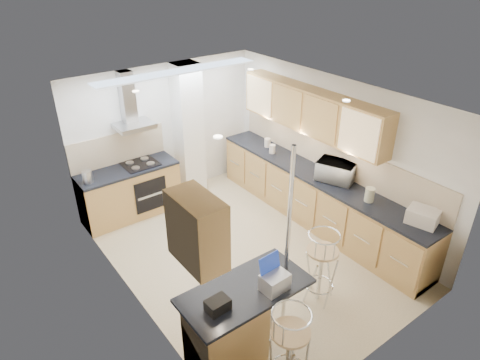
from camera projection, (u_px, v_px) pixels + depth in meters
ground at (246, 252)px, 6.73m from camera, size 4.80×4.80×0.00m
room_shell at (248, 150)px, 6.42m from camera, size 3.64×4.84×2.51m
right_counter at (316, 198)px, 7.30m from camera, size 0.63×4.40×0.92m
back_counter at (130, 192)px, 7.48m from camera, size 1.70×0.63×0.92m
peninsula at (245, 320)px, 4.89m from camera, size 1.47×0.72×0.94m
microwave at (336, 171)px, 6.82m from camera, size 0.58×0.69×0.32m
laptop at (275, 282)px, 4.62m from camera, size 0.30×0.23×0.20m
bag at (218, 305)px, 4.37m from camera, size 0.25×0.18×0.13m
bar_stool_near at (289, 350)px, 4.44m from camera, size 0.51×0.51×1.07m
bar_stool_end at (321, 267)px, 5.59m from camera, size 0.62×0.62×1.08m
jar_a at (268, 143)px, 8.02m from camera, size 0.15×0.15×0.17m
jar_b at (272, 149)px, 7.77m from camera, size 0.11×0.11×0.16m
jar_c at (370, 195)px, 6.28m from camera, size 0.15×0.15×0.21m
jar_d at (344, 176)px, 6.86m from camera, size 0.12×0.12×0.15m
bread_bin at (423, 216)px, 5.78m from camera, size 0.41×0.47×0.21m
kettle at (88, 177)px, 6.78m from camera, size 0.16×0.16×0.21m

